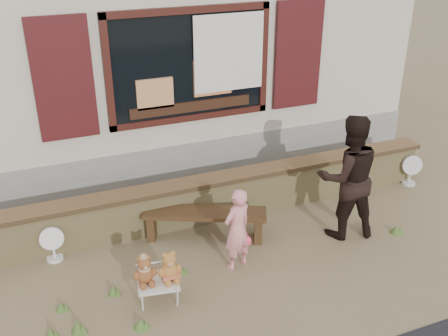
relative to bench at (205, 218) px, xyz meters
name	(u,v)px	position (x,y,z in m)	size (l,w,h in m)	color
ground	(241,254)	(0.31, -0.54, -0.31)	(80.00, 80.00, 0.00)	brown
shopfront	(147,35)	(0.31, 3.95, 1.69)	(8.04, 5.13, 4.00)	#AFA18E
brick_wall	(214,197)	(0.31, 0.46, 0.03)	(7.10, 0.36, 0.67)	tan
bench	(205,218)	(0.00, 0.00, 0.00)	(1.67, 1.02, 0.43)	#372413
folding_chair	(158,282)	(-0.95, -1.03, -0.05)	(0.53, 0.48, 0.29)	beige
teddy_bear_left	(144,269)	(-1.09, -1.00, 0.16)	(0.27, 0.24, 0.37)	brown
teddy_bear_right	(169,265)	(-0.81, -1.05, 0.17)	(0.28, 0.24, 0.38)	#97612A
child	(237,229)	(0.15, -0.76, 0.24)	(0.41, 0.27, 1.11)	pink
adult	(348,177)	(1.84, -0.60, 0.57)	(0.86, 0.67, 1.77)	black
fan_left	(53,243)	(-2.00, 0.26, -0.06)	(0.31, 0.21, 0.50)	white
fan_right	(411,170)	(3.69, 0.23, -0.05)	(0.34, 0.22, 0.53)	silver
grass_tufts	(183,286)	(-0.64, -0.97, -0.25)	(5.29, 1.85, 0.16)	#476528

